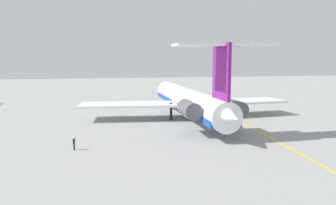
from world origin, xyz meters
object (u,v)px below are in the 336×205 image
(main_jetliner, at_px, (189,100))
(ground_crew_portside, at_px, (214,98))
(ground_crew_near_nose, at_px, (74,142))
(safety_cone_nose, at_px, (242,99))

(main_jetliner, relative_size, ground_crew_portside, 28.48)
(ground_crew_near_nose, distance_m, safety_cone_nose, 64.45)
(ground_crew_near_nose, distance_m, ground_crew_portside, 56.36)
(main_jetliner, relative_size, safety_cone_nose, 88.90)
(ground_crew_near_nose, bearing_deg, ground_crew_portside, -94.55)
(safety_cone_nose, bearing_deg, ground_crew_portside, 102.63)
(safety_cone_nose, bearing_deg, ground_crew_near_nose, 135.26)
(main_jetliner, xyz_separation_m, safety_cone_nose, (27.54, -24.39, -3.62))
(main_jetliner, distance_m, ground_crew_near_nose, 27.92)
(main_jetliner, distance_m, safety_cone_nose, 36.96)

